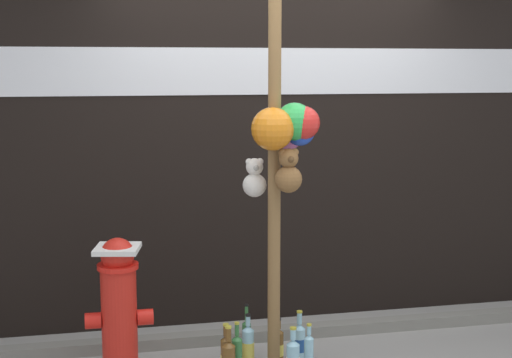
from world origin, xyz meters
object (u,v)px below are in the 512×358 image
memorial_post (282,104)px  bottle_5 (247,338)px  bottle_1 (226,358)px  fire_hydrant (119,306)px  bottle_2 (248,349)px  bottle_3 (278,348)px  bottle_8 (309,358)px  bottle_0 (299,342)px

memorial_post → bottle_5: bearing=115.5°
bottle_1 → bottle_5: size_ratio=0.95×
fire_hydrant → bottle_2: bearing=-6.9°
bottle_3 → bottle_5: bottle_5 is taller
fire_hydrant → bottle_2: size_ratio=2.28×
bottle_1 → bottle_5: bearing=56.7°
bottle_5 → bottle_3: bearing=-46.8°
fire_hydrant → bottle_8: size_ratio=2.32×
fire_hydrant → bottle_5: (0.81, 0.14, -0.32)m
bottle_1 → bottle_5: bottle_5 is taller
memorial_post → bottle_0: size_ratio=8.82×
fire_hydrant → bottle_0: fire_hydrant is taller
fire_hydrant → bottle_1: fire_hydrant is taller
bottle_1 → fire_hydrant: bearing=167.2°
bottle_8 → memorial_post: bearing=134.4°
bottle_1 → bottle_3: bottle_1 is taller
bottle_1 → bottle_5: (0.18, 0.28, 0.00)m
fire_hydrant → bottle_2: 0.84m
bottle_1 → bottle_0: bearing=19.9°
bottle_8 → bottle_2: bearing=145.2°
fire_hydrant → bottle_3: fire_hydrant is taller
memorial_post → bottle_2: (-0.19, 0.09, -1.51)m
fire_hydrant → memorial_post: bearing=-10.6°
memorial_post → bottle_1: bearing=173.5°
bottle_0 → bottle_2: 0.39m
bottle_2 → bottle_1: bearing=-161.6°
fire_hydrant → bottle_5: size_ratio=2.37×
bottle_8 → bottle_0: bearing=83.4°
bottle_1 → bottle_8: bottle_8 is taller
fire_hydrant → bottle_1: 0.72m
bottle_3 → memorial_post: bearing=-97.5°
memorial_post → bottle_5: 1.57m
bottle_3 → fire_hydrant: bearing=177.4°
fire_hydrant → bottle_2: fire_hydrant is taller
fire_hydrant → bottle_3: 1.04m
bottle_5 → bottle_8: (0.29, -0.46, 0.02)m
bottle_2 → bottle_5: (0.04, 0.23, -0.02)m
fire_hydrant → bottle_5: fire_hydrant is taller
memorial_post → bottle_8: (0.14, -0.14, -1.51)m
fire_hydrant → bottle_8: 1.18m
bottle_0 → bottle_5: bearing=164.1°
bottle_2 → bottle_3: bearing=13.5°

